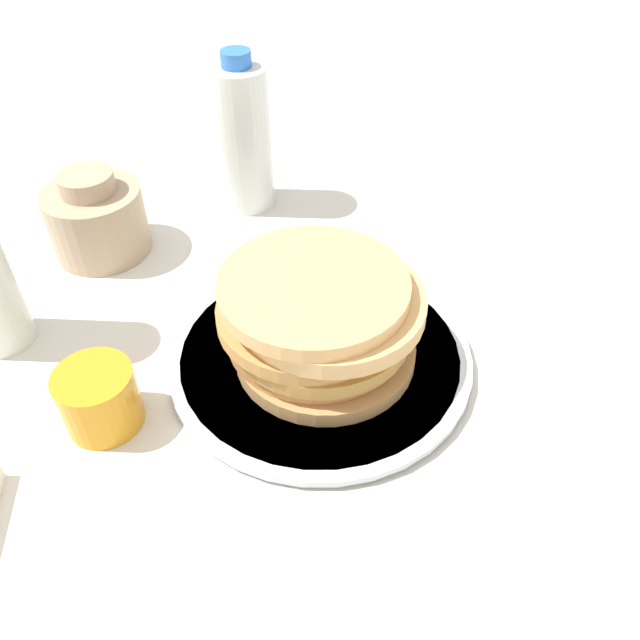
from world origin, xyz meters
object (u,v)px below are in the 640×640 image
Objects in this scene: pancake_stack at (320,318)px; cream_jug at (97,218)px; plate at (320,355)px; juice_glass at (98,396)px; water_bottle_mid at (243,138)px.

pancake_stack is 1.67× the size of cream_jug.
cream_jug reaches higher than plate.
plate is 4.31× the size of juice_glass.
water_bottle_mid is at bearing 94.53° from cream_jug.
cream_jug is 0.57× the size of water_bottle_mid.
juice_glass is (-0.03, -0.20, 0.02)m from plate.
cream_jug is (-0.28, -0.14, -0.01)m from pancake_stack.
plate is at bearing 81.86° from juice_glass.
water_bottle_mid is at bearing 169.83° from pancake_stack.
juice_glass is 0.35× the size of water_bottle_mid.
cream_jug is at bearing -153.81° from pancake_stack.
water_bottle_mid reaches higher than plate.
juice_glass reaches higher than plate.
juice_glass is 0.26m from cream_jug.
plate is 0.21m from juice_glass.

